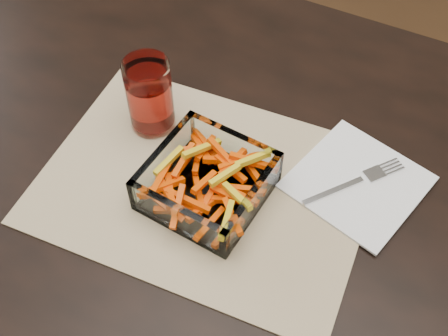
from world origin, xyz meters
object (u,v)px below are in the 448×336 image
Objects in this scene: dining_table at (278,244)px; fork at (357,181)px; glass_bowl at (207,183)px; tumbler at (150,98)px.

fork is at bearing 50.18° from dining_table.
glass_bowl reaches higher than fork.
tumbler is at bearing 149.88° from glass_bowl.
tumbler reaches higher than fork.
tumbler is at bearing -136.80° from fork.
glass_bowl is at bearing -30.12° from tumbler.
tumbler is 0.86× the size of fork.
fork is (0.07, 0.09, 0.10)m from dining_table.
glass_bowl is 1.18× the size of fork.
fork is at bearing 5.77° from tumbler.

